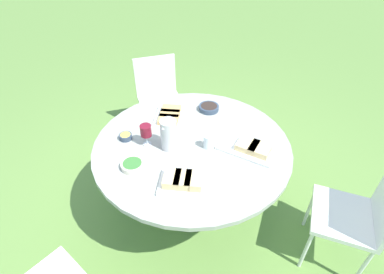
{
  "coord_description": "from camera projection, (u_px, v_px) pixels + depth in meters",
  "views": [
    {
      "loc": [
        1.37,
        0.95,
        2.17
      ],
      "look_at": [
        0.0,
        0.0,
        0.83
      ],
      "focal_mm": 28.0,
      "sensor_mm": 36.0,
      "label": 1
    }
  ],
  "objects": [
    {
      "name": "ground_plane",
      "position": [
        192.0,
        210.0,
        2.66
      ],
      "size": [
        40.0,
        40.0,
        0.0
      ],
      "primitive_type": "plane",
      "color": "#668E42"
    },
    {
      "name": "dining_table",
      "position": [
        192.0,
        152.0,
        2.23
      ],
      "size": [
        1.43,
        1.43,
        0.77
      ],
      "color": "#4C4C51",
      "rests_on": "ground_plane"
    },
    {
      "name": "chair_near_right",
      "position": [
        360.0,
        213.0,
        2.0
      ],
      "size": [
        0.53,
        0.52,
        0.89
      ],
      "color": "silver",
      "rests_on": "ground_plane"
    },
    {
      "name": "chair_far_back",
      "position": [
        159.0,
        93.0,
        3.22
      ],
      "size": [
        0.6,
        0.6,
        0.89
      ],
      "color": "silver",
      "rests_on": "ground_plane"
    },
    {
      "name": "water_pitcher",
      "position": [
        169.0,
        135.0,
        2.07
      ],
      "size": [
        0.12,
        0.11,
        0.23
      ],
      "color": "silver",
      "rests_on": "dining_table"
    },
    {
      "name": "wine_glass",
      "position": [
        146.0,
        131.0,
        2.09
      ],
      "size": [
        0.08,
        0.08,
        0.17
      ],
      "color": "silver",
      "rests_on": "dining_table"
    },
    {
      "name": "platter_bread_main",
      "position": [
        250.0,
        148.0,
        2.09
      ],
      "size": [
        0.25,
        0.42,
        0.07
      ],
      "color": "white",
      "rests_on": "dining_table"
    },
    {
      "name": "platter_charcuterie",
      "position": [
        183.0,
        181.0,
        1.84
      ],
      "size": [
        0.33,
        0.36,
        0.07
      ],
      "color": "white",
      "rests_on": "dining_table"
    },
    {
      "name": "platter_sandwich_side",
      "position": [
        170.0,
        116.0,
        2.4
      ],
      "size": [
        0.39,
        0.36,
        0.06
      ],
      "color": "white",
      "rests_on": "dining_table"
    },
    {
      "name": "bowl_fries",
      "position": [
        126.0,
        136.0,
        2.2
      ],
      "size": [
        0.09,
        0.09,
        0.04
      ],
      "color": "#334256",
      "rests_on": "dining_table"
    },
    {
      "name": "bowl_salad",
      "position": [
        132.0,
        165.0,
        1.97
      ],
      "size": [
        0.15,
        0.15,
        0.04
      ],
      "color": "beige",
      "rests_on": "dining_table"
    },
    {
      "name": "bowl_olives",
      "position": [
        209.0,
        108.0,
        2.5
      ],
      "size": [
        0.17,
        0.17,
        0.04
      ],
      "color": "#334256",
      "rests_on": "dining_table"
    },
    {
      "name": "cup_water_near",
      "position": [
        208.0,
        142.0,
        2.11
      ],
      "size": [
        0.06,
        0.06,
        0.1
      ],
      "color": "silver",
      "rests_on": "dining_table"
    }
  ]
}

